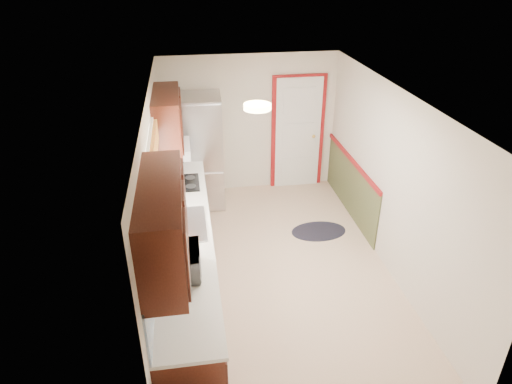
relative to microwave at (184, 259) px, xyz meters
name	(u,v)px	position (x,y,z in m)	size (l,w,h in m)	color
room_shell	(278,191)	(1.20, 1.13, 0.09)	(3.20, 5.20, 2.52)	beige
kitchen_run	(181,239)	(-0.04, 0.84, -0.30)	(0.63, 4.00, 2.20)	#3D160D
back_wall_trim	(309,144)	(2.19, 3.34, -0.22)	(1.12, 2.30, 2.08)	maroon
ceiling_fixture	(257,107)	(0.90, 0.93, 1.25)	(0.30, 0.30, 0.06)	#FFD88C
microwave	(184,259)	(0.00, 0.00, 0.00)	(0.49, 0.27, 0.33)	white
refrigerator	(199,152)	(0.29, 3.18, -0.17)	(0.81, 0.79, 1.87)	#B7B7BC
rug	(319,231)	(2.03, 1.94, -1.10)	(0.85, 0.55, 0.01)	black
cooktop	(183,183)	(0.01, 2.04, -0.16)	(0.46, 0.56, 0.02)	black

